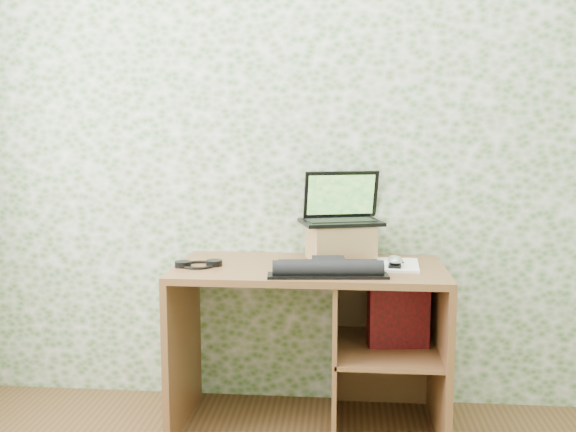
# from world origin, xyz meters

# --- Properties ---
(wall_back) EXTENTS (3.50, 0.00, 3.50)m
(wall_back) POSITION_xyz_m (0.00, 1.75, 1.30)
(wall_back) COLOR white
(wall_back) RESTS_ON ground
(desk) EXTENTS (1.20, 0.60, 0.75)m
(desk) POSITION_xyz_m (0.08, 1.47, 0.48)
(desk) COLOR brown
(desk) RESTS_ON floor
(riser) EXTENTS (0.34, 0.31, 0.17)m
(riser) POSITION_xyz_m (0.14, 1.58, 0.83)
(riser) COLOR olive
(riser) RESTS_ON desk
(laptop) EXTENTS (0.41, 0.35, 0.24)m
(laptop) POSITION_xyz_m (0.14, 1.62, 0.98)
(laptop) COLOR black
(laptop) RESTS_ON riser
(keyboard) EXTENTS (0.50, 0.29, 0.07)m
(keyboard) POSITION_xyz_m (0.09, 1.30, 0.77)
(keyboard) COLOR black
(keyboard) RESTS_ON desk
(headphones) EXTENTS (0.21, 0.18, 0.03)m
(headphones) POSITION_xyz_m (-0.49, 1.39, 0.76)
(headphones) COLOR black
(headphones) RESTS_ON desk
(notepad) EXTENTS (0.21, 0.29, 0.01)m
(notepad) POSITION_xyz_m (0.39, 1.46, 0.76)
(notepad) COLOR white
(notepad) RESTS_ON desk
(mouse) EXTENTS (0.08, 0.11, 0.04)m
(mouse) POSITION_xyz_m (0.38, 1.40, 0.78)
(mouse) COLOR #BDBDC0
(mouse) RESTS_ON notepad
(pen) EXTENTS (0.02, 0.14, 0.01)m
(pen) POSITION_xyz_m (0.41, 1.54, 0.77)
(pen) COLOR black
(pen) RESTS_ON notepad
(red_box) EXTENTS (0.28, 0.12, 0.32)m
(red_box) POSITION_xyz_m (0.40, 1.44, 0.55)
(red_box) COLOR maroon
(red_box) RESTS_ON desk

